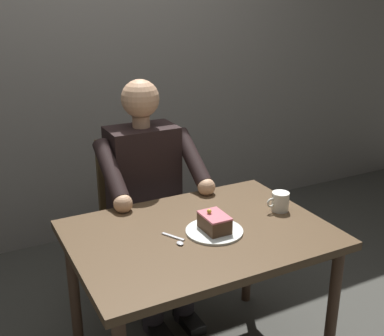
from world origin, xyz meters
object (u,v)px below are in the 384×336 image
object	(u,v)px
chair	(138,210)
cake_slice	(214,222)
dining_table	(200,248)
seated_person	(149,196)
coffee_cup	(280,201)
dessert_spoon	(177,240)

from	to	relation	value
chair	cake_slice	bearing A→B (deg)	93.69
dining_table	seated_person	distance (m)	0.56
coffee_cup	dessert_spoon	distance (m)	0.56
chair	coffee_cup	xyz separation A→B (m)	(-0.43, 0.72, 0.25)
coffee_cup	dessert_spoon	world-z (taller)	coffee_cup
seated_person	dessert_spoon	distance (m)	0.61
coffee_cup	cake_slice	bearing A→B (deg)	7.39
dining_table	coffee_cup	xyz separation A→B (m)	(-0.43, -0.01, 0.13)
seated_person	coffee_cup	xyz separation A→B (m)	(-0.43, 0.55, 0.10)
chair	seated_person	world-z (taller)	seated_person
seated_person	dessert_spoon	bearing A→B (deg)	78.16
cake_slice	chair	bearing A→B (deg)	-86.31
dining_table	cake_slice	xyz separation A→B (m)	(-0.05, 0.04, 0.13)
cake_slice	coffee_cup	xyz separation A→B (m)	(-0.38, -0.05, 0.00)
dining_table	coffee_cup	world-z (taller)	coffee_cup
chair	seated_person	bearing A→B (deg)	90.00
cake_slice	coffee_cup	size ratio (longest dim) A/B	1.20
seated_person	dining_table	bearing A→B (deg)	90.00
dessert_spoon	chair	bearing A→B (deg)	-99.24
coffee_cup	dessert_spoon	bearing A→B (deg)	4.65
cake_slice	dessert_spoon	xyz separation A→B (m)	(0.17, -0.00, -0.04)
cake_slice	dessert_spoon	world-z (taller)	cake_slice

